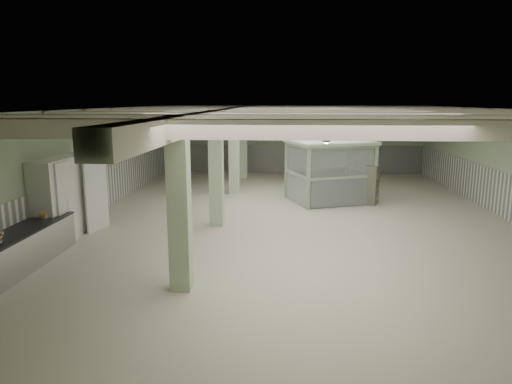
# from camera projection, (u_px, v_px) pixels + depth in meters

# --- Properties ---
(floor) EXTENTS (20.00, 20.00, 0.00)m
(floor) POSITION_uv_depth(u_px,v_px,m) (296.00, 218.00, 15.28)
(floor) COLOR beige
(floor) RESTS_ON ground
(ceiling) EXTENTS (14.00, 20.00, 0.02)m
(ceiling) POSITION_uv_depth(u_px,v_px,m) (297.00, 109.00, 14.57)
(ceiling) COLOR white
(ceiling) RESTS_ON wall_back
(wall_back) EXTENTS (14.00, 0.02, 3.60)m
(wall_back) POSITION_uv_depth(u_px,v_px,m) (292.00, 139.00, 24.70)
(wall_back) COLOR #8EA181
(wall_back) RESTS_ON floor
(wall_front) EXTENTS (14.00, 0.02, 3.60)m
(wall_front) POSITION_uv_depth(u_px,v_px,m) (317.00, 288.00, 5.14)
(wall_front) COLOR #8EA181
(wall_front) RESTS_ON floor
(wall_left) EXTENTS (0.02, 20.00, 3.60)m
(wall_left) POSITION_uv_depth(u_px,v_px,m) (88.00, 163.00, 15.36)
(wall_left) COLOR #8EA181
(wall_left) RESTS_ON floor
(wainscot_left) EXTENTS (0.05, 19.90, 1.50)m
(wainscot_left) POSITION_uv_depth(u_px,v_px,m) (91.00, 194.00, 15.56)
(wainscot_left) COLOR white
(wainscot_left) RESTS_ON floor
(wainscot_back) EXTENTS (13.90, 0.05, 1.50)m
(wainscot_back) POSITION_uv_depth(u_px,v_px,m) (292.00, 159.00, 24.89)
(wainscot_back) COLOR white
(wainscot_back) RESTS_ON floor
(girder) EXTENTS (0.45, 19.90, 0.40)m
(girder) POSITION_uv_depth(u_px,v_px,m) (220.00, 116.00, 14.77)
(girder) COLOR white
(girder) RESTS_ON ceiling
(beam_a) EXTENTS (13.90, 0.35, 0.32)m
(beam_a) POSITION_uv_depth(u_px,v_px,m) (309.00, 130.00, 7.26)
(beam_a) COLOR white
(beam_a) RESTS_ON ceiling
(beam_b) EXTENTS (13.90, 0.35, 0.32)m
(beam_b) POSITION_uv_depth(u_px,v_px,m) (303.00, 122.00, 9.71)
(beam_b) COLOR white
(beam_b) RESTS_ON ceiling
(beam_c) EXTENTS (13.90, 0.35, 0.32)m
(beam_c) POSITION_uv_depth(u_px,v_px,m) (300.00, 118.00, 12.16)
(beam_c) COLOR white
(beam_c) RESTS_ON ceiling
(beam_d) EXTENTS (13.90, 0.35, 0.32)m
(beam_d) POSITION_uv_depth(u_px,v_px,m) (297.00, 115.00, 14.60)
(beam_d) COLOR white
(beam_d) RESTS_ON ceiling
(beam_e) EXTENTS (13.90, 0.35, 0.32)m
(beam_e) POSITION_uv_depth(u_px,v_px,m) (296.00, 113.00, 17.05)
(beam_e) COLOR white
(beam_e) RESTS_ON ceiling
(beam_f) EXTENTS (13.90, 0.35, 0.32)m
(beam_f) POSITION_uv_depth(u_px,v_px,m) (294.00, 111.00, 19.49)
(beam_f) COLOR white
(beam_f) RESTS_ON ceiling
(beam_g) EXTENTS (13.90, 0.35, 0.32)m
(beam_g) POSITION_uv_depth(u_px,v_px,m) (293.00, 110.00, 21.94)
(beam_g) COLOR white
(beam_g) RESTS_ON ceiling
(column_a) EXTENTS (0.42, 0.42, 3.60)m
(column_a) POSITION_uv_depth(u_px,v_px,m) (179.00, 205.00, 9.21)
(column_a) COLOR #ADC49E
(column_a) RESTS_ON floor
(column_b) EXTENTS (0.42, 0.42, 3.60)m
(column_b) POSITION_uv_depth(u_px,v_px,m) (216.00, 169.00, 14.10)
(column_b) COLOR #ADC49E
(column_b) RESTS_ON floor
(column_c) EXTENTS (0.42, 0.42, 3.60)m
(column_c) POSITION_uv_depth(u_px,v_px,m) (234.00, 151.00, 18.99)
(column_c) COLOR #ADC49E
(column_c) RESTS_ON floor
(column_d) EXTENTS (0.42, 0.42, 3.60)m
(column_d) POSITION_uv_depth(u_px,v_px,m) (243.00, 143.00, 22.90)
(column_d) COLOR #ADC49E
(column_d) RESTS_ON floor
(pendant_front) EXTENTS (0.44, 0.44, 0.22)m
(pendant_front) POSITION_uv_depth(u_px,v_px,m) (326.00, 140.00, 9.75)
(pendant_front) COLOR #2A3528
(pendant_front) RESTS_ON ceiling
(pendant_mid) EXTENTS (0.44, 0.44, 0.22)m
(pendant_mid) POSITION_uv_depth(u_px,v_px,m) (312.00, 126.00, 15.13)
(pendant_mid) COLOR #2A3528
(pendant_mid) RESTS_ON ceiling
(pendant_back) EXTENTS (0.44, 0.44, 0.22)m
(pendant_back) POSITION_uv_depth(u_px,v_px,m) (305.00, 120.00, 20.02)
(pendant_back) COLOR #2A3528
(pendant_back) RESTS_ON ceiling
(prep_counter) EXTENTS (0.90, 5.16, 0.91)m
(prep_counter) POSITION_uv_depth(u_px,v_px,m) (3.00, 259.00, 10.00)
(prep_counter) COLOR #ACADB1
(prep_counter) RESTS_ON floor
(orange_bowl) EXTENTS (0.28, 0.28, 0.08)m
(orange_bowl) POSITION_uv_depth(u_px,v_px,m) (44.00, 216.00, 11.74)
(orange_bowl) COLOR #B2B2B7
(orange_bowl) RESTS_ON prep_counter
(walkin_cooler) EXTENTS (0.97, 2.67, 2.45)m
(walkin_cooler) POSITION_uv_depth(u_px,v_px,m) (65.00, 195.00, 12.98)
(walkin_cooler) COLOR silver
(walkin_cooler) RESTS_ON floor
(guard_booth) EXTENTS (3.63, 3.36, 2.39)m
(guard_booth) POSITION_uv_depth(u_px,v_px,m) (330.00, 159.00, 17.62)
(guard_booth) COLOR #8CA282
(guard_booth) RESTS_ON floor
(filing_cabinet) EXTENTS (0.70, 0.81, 1.48)m
(filing_cabinet) POSITION_uv_depth(u_px,v_px,m) (371.00, 185.00, 17.27)
(filing_cabinet) COLOR #606050
(filing_cabinet) RESTS_ON floor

